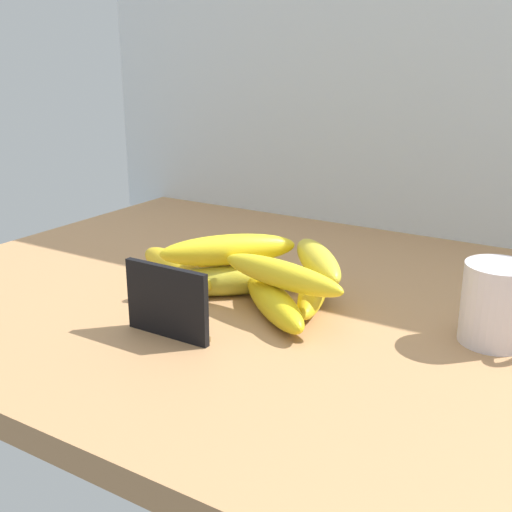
# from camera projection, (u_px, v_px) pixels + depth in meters

# --- Properties ---
(counter_top) EXTENTS (1.10, 0.76, 0.03)m
(counter_top) POSITION_uv_depth(u_px,v_px,m) (303.00, 312.00, 0.83)
(counter_top) COLOR #A87A4F
(counter_top) RESTS_ON ground
(back_wall) EXTENTS (1.30, 0.02, 0.70)m
(back_wall) POSITION_uv_depth(u_px,v_px,m) (420.00, 43.00, 1.04)
(back_wall) COLOR silver
(back_wall) RESTS_ON ground
(chalkboard_sign) EXTENTS (0.11, 0.02, 0.08)m
(chalkboard_sign) POSITION_uv_depth(u_px,v_px,m) (167.00, 304.00, 0.72)
(chalkboard_sign) COLOR black
(chalkboard_sign) RESTS_ON counter_top
(coffee_mug) EXTENTS (0.09, 0.08, 0.09)m
(coffee_mug) POSITION_uv_depth(u_px,v_px,m) (499.00, 304.00, 0.70)
(coffee_mug) COLOR silver
(coffee_mug) RESTS_ON counter_top
(banana_0) EXTENTS (0.10, 0.17, 0.04)m
(banana_0) POSITION_uv_depth(u_px,v_px,m) (218.00, 252.00, 0.96)
(banana_0) COLOR yellow
(banana_0) RESTS_ON counter_top
(banana_1) EXTENTS (0.18, 0.15, 0.04)m
(banana_1) POSITION_uv_depth(u_px,v_px,m) (223.00, 281.00, 0.84)
(banana_1) COLOR gold
(banana_1) RESTS_ON counter_top
(banana_2) EXTENTS (0.09, 0.19, 0.03)m
(banana_2) POSITION_uv_depth(u_px,v_px,m) (314.00, 289.00, 0.82)
(banana_2) COLOR yellow
(banana_2) RESTS_ON counter_top
(banana_3) EXTENTS (0.19, 0.11, 0.04)m
(banana_3) POSITION_uv_depth(u_px,v_px,m) (176.00, 269.00, 0.89)
(banana_3) COLOR gold
(banana_3) RESTS_ON counter_top
(banana_4) EXTENTS (0.16, 0.14, 0.04)m
(banana_4) POSITION_uv_depth(u_px,v_px,m) (274.00, 302.00, 0.77)
(banana_4) COLOR yellow
(banana_4) RESTS_ON counter_top
(banana_5) EXTENTS (0.18, 0.07, 0.03)m
(banana_5) POSITION_uv_depth(u_px,v_px,m) (281.00, 274.00, 0.76)
(banana_5) COLOR yellow
(banana_5) RESTS_ON banana_4
(banana_6) EXTENTS (0.16, 0.16, 0.04)m
(banana_6) POSITION_uv_depth(u_px,v_px,m) (229.00, 250.00, 0.84)
(banana_6) COLOR yellow
(banana_6) RESTS_ON banana_1
(banana_7) EXTENTS (0.13, 0.14, 0.04)m
(banana_7) POSITION_uv_depth(u_px,v_px,m) (318.00, 261.00, 0.82)
(banana_7) COLOR gold
(banana_7) RESTS_ON banana_2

